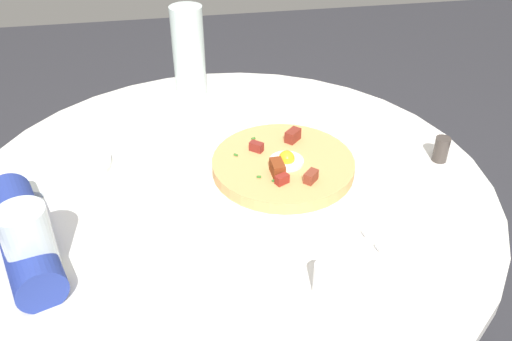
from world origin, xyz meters
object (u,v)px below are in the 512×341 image
Objects in this scene: pizza_plate at (283,172)px; salt_shaker at (323,279)px; water_glass at (30,244)px; dining_table at (231,253)px; pepper_shaker at (441,149)px; breakfast_pizza at (283,164)px; fork at (410,218)px; knife at (424,231)px; bread_plate at (63,166)px; water_bottle at (189,52)px.

salt_shaker reaches higher than pizza_plate.
water_glass reaches higher than pizza_plate.
pepper_shaker is at bearing -89.04° from dining_table.
pepper_shaker is (0.28, -0.31, -0.00)m from salt_shaker.
breakfast_pizza reaches higher than pepper_shaker.
knife is at bearing 90.00° from fork.
dining_table is at bearing -109.22° from bread_plate.
fork is 0.62m from water_bottle.
bread_plate is 3.64× the size of pepper_shaker.
dining_table is at bearing -174.31° from water_bottle.
breakfast_pizza is at bearing -174.65° from pizza_plate.
fork is 1.51× the size of water_glass.
pizza_plate is 0.41m from bread_plate.
water_glass is at bearing -13.24° from fork.
water_glass is 0.61m from water_bottle.
salt_shaker is at bearing 178.74° from breakfast_pizza.
pizza_plate is at bearing -103.18° from bread_plate.
breakfast_pizza is 0.41m from bread_plate.
water_bottle is (0.36, 0.14, 0.08)m from breakfast_pizza.
breakfast_pizza reaches higher than fork.
water_bottle reaches higher than breakfast_pizza.
pizza_plate is 0.02m from breakfast_pizza.
salt_shaker is at bearing 178.75° from pizza_plate.
breakfast_pizza is 0.30m from pepper_shaker.
fork is (-0.26, -0.58, 0.00)m from bread_plate.
pizza_plate is at bearing -62.00° from knife.
salt_shaker is at bearing -104.66° from water_glass.
fork is (-0.16, -0.18, -0.02)m from breakfast_pizza.
dining_table is 0.36m from bread_plate.
fork is 0.21m from pepper_shaker.
water_bottle reaches higher than water_glass.
pizza_plate reaches higher than fork.
breakfast_pizza is 0.24m from fork.
dining_table is 3.16× the size of pizza_plate.
dining_table is at bearing 95.47° from breakfast_pizza.
breakfast_pizza is 1.27× the size of water_bottle.
breakfast_pizza is at bearing -159.15° from water_bottle.
dining_table is at bearing -43.98° from fork.
breakfast_pizza is at bearing -1.26° from salt_shaker.
breakfast_pizza is 5.24× the size of pepper_shaker.
salt_shaker reaches higher than bread_plate.
dining_table is 3.67× the size of breakfast_pizza.
water_glass is (-0.02, 0.58, 0.05)m from fork.
pizza_plate reaches higher than knife.
fork is 3.49× the size of salt_shaker.
breakfast_pizza reaches higher than pizza_plate.
bread_plate is 0.99× the size of knife.
bread_plate is at bearing 135.88° from water_bottle.
water_glass is (-0.28, 0.00, 0.05)m from bread_plate.
knife is at bearing -65.34° from salt_shaker.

